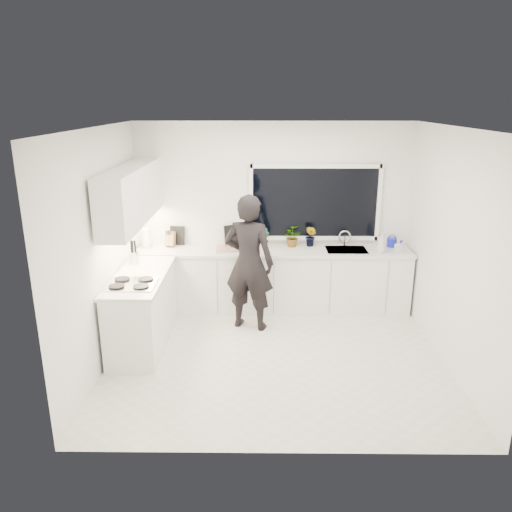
{
  "coord_description": "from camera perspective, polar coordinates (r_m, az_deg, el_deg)",
  "views": [
    {
      "loc": [
        -0.18,
        -5.43,
        2.98
      ],
      "look_at": [
        -0.24,
        0.4,
        1.15
      ],
      "focal_mm": 35.0,
      "sensor_mm": 36.0,
      "label": 1
    }
  ],
  "objects": [
    {
      "name": "sink",
      "position": [
        7.3,
        10.27,
        0.35
      ],
      "size": [
        0.58,
        0.42,
        0.14
      ],
      "primitive_type": "cube",
      "color": "silver",
      "rests_on": "countertop_back"
    },
    {
      "name": "faucet",
      "position": [
        7.45,
        10.09,
        1.97
      ],
      "size": [
        0.03,
        0.03,
        0.22
      ],
      "primitive_type": "cylinder",
      "color": "silver",
      "rests_on": "countertop_back"
    },
    {
      "name": "countertop_left",
      "position": [
        6.32,
        -13.08,
        -2.26
      ],
      "size": [
        0.62,
        1.6,
        0.04
      ],
      "primitive_type": "cube",
      "color": "silver",
      "rests_on": "base_cabinets_left"
    },
    {
      "name": "soap_bottles",
      "position": [
        7.22,
        14.61,
        1.37
      ],
      "size": [
        0.37,
        0.16,
        0.3
      ],
      "color": "#D8BF66",
      "rests_on": "countertop_back"
    },
    {
      "name": "wall_back",
      "position": [
        7.37,
        1.99,
        4.65
      ],
      "size": [
        4.0,
        0.02,
        2.7
      ],
      "primitive_type": "cube",
      "color": "white",
      "rests_on": "ground"
    },
    {
      "name": "stovetop",
      "position": [
        6.0,
        -14.05,
        -3.07
      ],
      "size": [
        0.56,
        0.48,
        0.03
      ],
      "primitive_type": "cube",
      "color": "black",
      "rests_on": "countertop_left"
    },
    {
      "name": "floor",
      "position": [
        6.2,
        2.23,
        -11.41
      ],
      "size": [
        4.0,
        3.5,
        0.02
      ],
      "primitive_type": "cube",
      "color": "beige",
      "rests_on": "ground"
    },
    {
      "name": "window",
      "position": [
        7.34,
        6.73,
        6.07
      ],
      "size": [
        1.8,
        0.02,
        1.0
      ],
      "primitive_type": "cube",
      "color": "black",
      "rests_on": "wall_back"
    },
    {
      "name": "picture_frame_small",
      "position": [
        7.38,
        -2.71,
        2.42
      ],
      "size": [
        0.24,
        0.12,
        0.3
      ],
      "primitive_type": "cube",
      "rotation": [
        0.0,
        0.0,
        0.43
      ],
      "color": "black",
      "rests_on": "countertop_back"
    },
    {
      "name": "pizza_tray",
      "position": [
        7.16,
        -2.91,
        0.82
      ],
      "size": [
        0.49,
        0.39,
        0.03
      ],
      "primitive_type": "cube",
      "rotation": [
        0.0,
        0.0,
        0.14
      ],
      "color": "silver",
      "rests_on": "countertop_back"
    },
    {
      "name": "person",
      "position": [
        6.59,
        -0.81,
        -0.78
      ],
      "size": [
        0.77,
        0.62,
        1.84
      ],
      "primitive_type": "imported",
      "rotation": [
        0.0,
        0.0,
        2.84
      ],
      "color": "black",
      "rests_on": "floor"
    },
    {
      "name": "base_cabinets_left",
      "position": [
        6.49,
        -12.8,
        -6.09
      ],
      "size": [
        0.58,
        1.6,
        0.88
      ],
      "primitive_type": "cube",
      "color": "white",
      "rests_on": "floor"
    },
    {
      "name": "wall_right",
      "position": [
        6.08,
        21.69,
        0.6
      ],
      "size": [
        0.02,
        3.5,
        2.7
      ],
      "primitive_type": "cube",
      "color": "white",
      "rests_on": "ground"
    },
    {
      "name": "countertop_back",
      "position": [
        7.18,
        2.01,
        0.58
      ],
      "size": [
        3.94,
        0.62,
        0.04
      ],
      "primitive_type": "cube",
      "color": "silver",
      "rests_on": "base_cabinets_back"
    },
    {
      "name": "pizza",
      "position": [
        7.16,
        -2.91,
        0.95
      ],
      "size": [
        0.44,
        0.34,
        0.01
      ],
      "primitive_type": "cube",
      "rotation": [
        0.0,
        0.0,
        0.14
      ],
      "color": "red",
      "rests_on": "pizza_tray"
    },
    {
      "name": "watering_can",
      "position": [
        7.56,
        15.25,
        1.51
      ],
      "size": [
        0.18,
        0.18,
        0.13
      ],
      "primitive_type": "cylinder",
      "rotation": [
        0.0,
        0.0,
        -0.41
      ],
      "color": "#131CB8",
      "rests_on": "countertop_back"
    },
    {
      "name": "herb_plants",
      "position": [
        7.31,
        4.06,
        2.23
      ],
      "size": [
        0.86,
        0.34,
        0.31
      ],
      "color": "#26662D",
      "rests_on": "countertop_back"
    },
    {
      "name": "upper_cabinets",
      "position": [
        6.44,
        -14.0,
        6.8
      ],
      "size": [
        0.34,
        2.1,
        0.7
      ],
      "primitive_type": "cube",
      "color": "white",
      "rests_on": "wall_left"
    },
    {
      "name": "base_cabinets_back",
      "position": [
        7.34,
        1.97,
        -2.84
      ],
      "size": [
        3.92,
        0.58,
        0.88
      ],
      "primitive_type": "cube",
      "color": "white",
      "rests_on": "floor"
    },
    {
      "name": "wall_left",
      "position": [
        5.96,
        -17.32,
        0.73
      ],
      "size": [
        0.02,
        3.5,
        2.7
      ],
      "primitive_type": "cube",
      "color": "white",
      "rests_on": "ground"
    },
    {
      "name": "utensil_crock",
      "position": [
        6.75,
        -13.76,
        -0.15
      ],
      "size": [
        0.15,
        0.15,
        0.16
      ],
      "primitive_type": "cylinder",
      "rotation": [
        0.0,
        0.0,
        -0.15
      ],
      "color": "silver",
      "rests_on": "countertop_left"
    },
    {
      "name": "knife_block",
      "position": [
        7.41,
        -9.77,
        1.91
      ],
      "size": [
        0.15,
        0.13,
        0.22
      ],
      "primitive_type": "cube",
      "rotation": [
        0.0,
        0.0,
        -0.21
      ],
      "color": "#9B6448",
      "rests_on": "countertop_back"
    },
    {
      "name": "ceiling",
      "position": [
        5.44,
        2.58,
        14.56
      ],
      "size": [
        4.0,
        3.5,
        0.02
      ],
      "primitive_type": "cube",
      "color": "white",
      "rests_on": "wall_back"
    },
    {
      "name": "picture_frame_large",
      "position": [
        7.48,
        -8.97,
        2.34
      ],
      "size": [
        0.22,
        0.04,
        0.28
      ],
      "primitive_type": "cube",
      "rotation": [
        0.0,
        0.0,
        -0.1
      ],
      "color": "black",
      "rests_on": "countertop_back"
    },
    {
      "name": "paper_towel_roll",
      "position": [
        7.43,
        -12.42,
        1.96
      ],
      "size": [
        0.14,
        0.14,
        0.26
      ],
      "primitive_type": "cylinder",
      "rotation": [
        0.0,
        0.0,
        0.38
      ],
      "color": "white",
      "rests_on": "countertop_back"
    }
  ]
}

